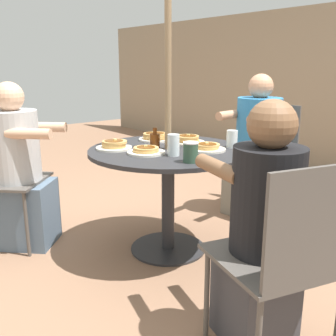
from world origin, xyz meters
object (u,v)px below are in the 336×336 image
Objects in this scene: pancake_plate_d at (114,145)px; syrup_bottle at (155,140)px; diner_east at (261,237)px; drinking_glass_a at (232,139)px; pancake_plate_e at (188,140)px; pancake_plate_a at (207,148)px; patio_table at (168,169)px; drinking_glass_b at (173,145)px; diner_south at (255,152)px; patio_chair_south at (267,149)px; coffee_cup at (191,152)px; diner_north at (20,173)px; patio_chair_east at (288,254)px; pancake_plate_c at (155,137)px; pancake_plate_b at (146,151)px.

syrup_bottle reaches higher than pancake_plate_d.
diner_east is 9.73× the size of drinking_glass_a.
diner_east reaches higher than pancake_plate_e.
drinking_glass_a is at bearing 79.03° from pancake_plate_a.
patio_table is 9.04× the size of drinking_glass_a.
pancake_plate_e is 0.41m from drinking_glass_b.
diner_south reaches higher than pancake_plate_a.
diner_south reaches higher than pancake_plate_d.
patio_chair_south is 1.44m from coffee_cup.
coffee_cup is (0.45, -0.09, 0.01)m from syrup_bottle.
diner_north is 9.92× the size of drinking_glass_a.
diner_south is at bearing 110.88° from coffee_cup.
patio_chair_east is 3.89× the size of pancake_plate_a.
diner_south is 0.96m from pancake_plate_c.
diner_east is at bearing -13.50° from drinking_glass_b.
patio_chair_east reaches higher than coffee_cup.
pancake_plate_d is 0.60m from coffee_cup.
drinking_glass_b is (0.47, -0.22, 0.04)m from pancake_plate_c.
drinking_glass_b is (-0.82, 0.20, 0.26)m from diner_east.
patio_chair_south reaches higher than drinking_glass_b.
syrup_bottle is at bearing 91.75° from diner_north.
pancake_plate_b is 0.19m from syrup_bottle.
patio_chair_east is 1.86m from diner_south.
syrup_bottle is at bearing -38.22° from pancake_plate_c.
pancake_plate_d is at bearing -125.84° from drinking_glass_a.
diner_east reaches higher than coffee_cup.
patio_chair_south reaches higher than drinking_glass_a.
pancake_plate_d is at bearing -128.89° from patio_table.
drinking_glass_a is at bearing 54.16° from pancake_plate_d.
diner_south is 5.01× the size of pancake_plate_e.
diner_north is 1.02× the size of diner_east.
syrup_bottle is at bearing 168.41° from coffee_cup.
patio_chair_south reaches higher than coffee_cup.
patio_chair_east is at bearing 127.48° from diner_south.
diner_north is 4.85× the size of pancake_plate_e.
diner_south is (0.01, -0.18, 0.00)m from patio_chair_south.
patio_chair_east is 0.87m from coffee_cup.
syrup_bottle is at bearing 93.37° from diner_east.
diner_east is 1.23m from pancake_plate_d.
pancake_plate_b is at bearing 80.44° from diner_north.
patio_chair_east reaches higher than pancake_plate_b.
drinking_glass_a is (0.04, 0.19, 0.04)m from pancake_plate_a.
pancake_plate_a is at bearing 89.01° from diner_north.
pancake_plate_e reaches higher than pancake_plate_a.
pancake_plate_c is 1.00× the size of pancake_plate_d.
coffee_cup reaches higher than patio_table.
diner_east is at bearing -13.36° from syrup_bottle.
drinking_glass_a is at bearing 106.74° from patio_chair_south.
coffee_cup is (0.46, -1.35, 0.24)m from patio_chair_south.
pancake_plate_b is (-0.97, 0.10, 0.21)m from diner_east.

